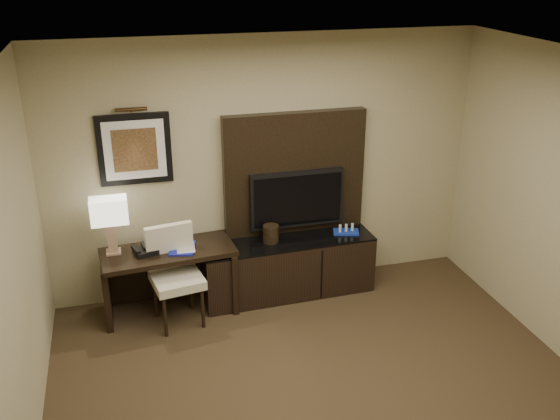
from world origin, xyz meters
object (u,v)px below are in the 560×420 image
object	(u,v)px
desk_phone	(146,249)
ice_bucket	(271,234)
desk	(170,281)
table_lamp	(110,224)
credenza	(287,266)
minibar_tray	(346,229)
tv	(297,199)
desk_chair	(177,279)

from	to	relation	value
desk_phone	ice_bucket	bearing A→B (deg)	-11.60
desk	table_lamp	bearing A→B (deg)	166.62
credenza	minibar_tray	bearing A→B (deg)	-1.26
ice_bucket	tv	bearing A→B (deg)	23.09
credenza	tv	world-z (taller)	tv
desk	ice_bucket	distance (m)	1.13
desk	credenza	bearing A→B (deg)	-2.68
desk_phone	ice_bucket	distance (m)	1.28
desk	desk_phone	world-z (taller)	desk_phone
desk	minibar_tray	xyz separation A→B (m)	(1.90, 0.06, 0.33)
credenza	tv	size ratio (longest dim) A/B	1.82
desk	ice_bucket	xyz separation A→B (m)	(1.06, 0.05, 0.37)
desk_chair	table_lamp	distance (m)	0.83
tv	desk	bearing A→B (deg)	-172.17
table_lamp	tv	bearing A→B (deg)	3.43
desk_phone	minibar_tray	world-z (taller)	desk_phone
credenza	ice_bucket	distance (m)	0.44
credenza	table_lamp	bearing A→B (deg)	177.21
credenza	desk_chair	size ratio (longest dim) A/B	1.87
minibar_tray	credenza	bearing A→B (deg)	-179.32
desk	credenza	distance (m)	1.24
desk_phone	minibar_tray	distance (m)	2.11
table_lamp	desk	bearing A→B (deg)	-8.39
ice_bucket	minibar_tray	size ratio (longest dim) A/B	0.68
desk_chair	tv	bearing A→B (deg)	8.25
credenza	ice_bucket	xyz separation A→B (m)	(-0.18, 0.00, 0.40)
desk	tv	xyz separation A→B (m)	(1.38, 0.19, 0.67)
desk_chair	minibar_tray	bearing A→B (deg)	-0.42
ice_bucket	desk_chair	bearing A→B (deg)	-164.23
desk	ice_bucket	world-z (taller)	ice_bucket
table_lamp	minibar_tray	size ratio (longest dim) A/B	2.31
desk_phone	ice_bucket	xyz separation A→B (m)	(1.28, 0.08, -0.03)
desk_chair	table_lamp	bearing A→B (deg)	142.17
desk	credenza	size ratio (longest dim) A/B	0.72
table_lamp	desk_phone	size ratio (longest dim) A/B	2.93
credenza	desk_chair	bearing A→B (deg)	-168.64
credenza	desk_phone	distance (m)	1.52
table_lamp	ice_bucket	xyz separation A→B (m)	(1.58, -0.02, -0.29)
desk_chair	desk_phone	distance (m)	0.43
table_lamp	ice_bucket	size ratio (longest dim) A/B	3.39
desk	minibar_tray	distance (m)	1.92
desk_phone	minibar_tray	xyz separation A→B (m)	(2.11, 0.08, -0.08)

